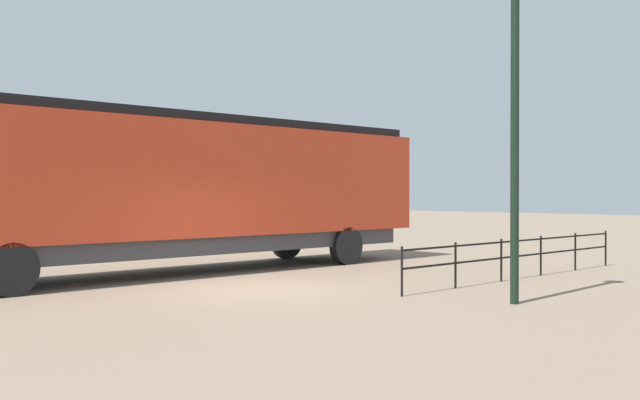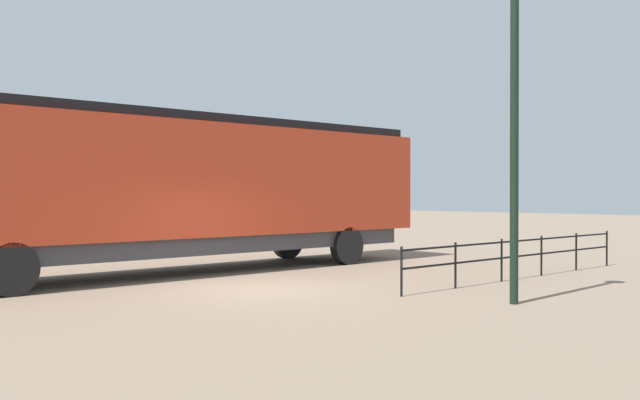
{
  "view_description": "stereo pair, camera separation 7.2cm",
  "coord_description": "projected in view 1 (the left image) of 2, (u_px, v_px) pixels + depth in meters",
  "views": [
    {
      "loc": [
        12.16,
        -9.58,
        2.07
      ],
      "look_at": [
        0.23,
        1.58,
        1.93
      ],
      "focal_mm": 40.0,
      "sensor_mm": 36.0,
      "label": 1
    },
    {
      "loc": [
        12.21,
        -9.52,
        2.07
      ],
      "look_at": [
        0.23,
        1.58,
        1.93
      ],
      "focal_mm": 40.0,
      "sensor_mm": 36.0,
      "label": 2
    }
  ],
  "objects": [
    {
      "name": "ground_plane",
      "position": [
        260.0,
        289.0,
        15.44
      ],
      "size": [
        120.0,
        120.0,
        0.0
      ],
      "primitive_type": "plane",
      "color": "#84705B"
    },
    {
      "name": "platform_fence",
      "position": [
        522.0,
        251.0,
        17.46
      ],
      "size": [
        0.05,
        9.09,
        1.01
      ],
      "color": "black",
      "rests_on": "ground_plane"
    },
    {
      "name": "locomotive",
      "position": [
        198.0,
        185.0,
        18.99
      ],
      "size": [
        3.01,
        15.02,
        4.11
      ],
      "color": "red",
      "rests_on": "ground_plane"
    },
    {
      "name": "lamp_post",
      "position": [
        515.0,
        58.0,
        13.38
      ],
      "size": [
        0.45,
        0.45,
        7.17
      ],
      "color": "black",
      "rests_on": "ground_plane"
    }
  ]
}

